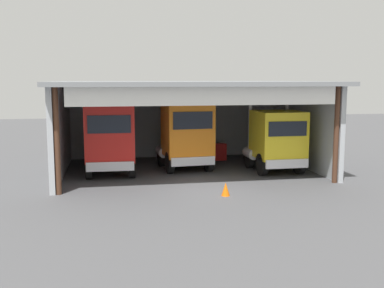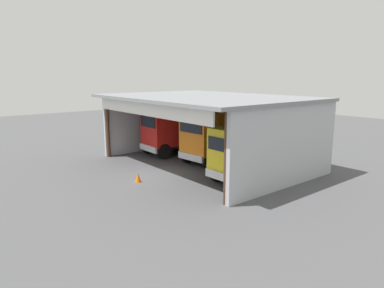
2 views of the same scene
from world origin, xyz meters
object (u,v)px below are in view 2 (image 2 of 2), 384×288
Objects in this scene: truck_orange_center_right_bay at (205,136)px; truck_yellow_center_left_bay at (240,154)px; truck_red_left_bay at (164,131)px; tool_cart at (259,157)px; traffic_cone at (138,177)px; oil_drum at (260,157)px.

truck_orange_center_right_bay reaches higher than truck_yellow_center_left_bay.
truck_yellow_center_left_bay reaches higher than truck_red_left_bay.
tool_cart reaches higher than traffic_cone.
tool_cart is (0.17, -0.32, 0.03)m from oil_drum.
truck_yellow_center_left_bay is at bearing 176.47° from truck_red_left_bay.
truck_yellow_center_left_bay is at bearing 49.07° from traffic_cone.
truck_red_left_bay is 7.12m from traffic_cone.
oil_drum is 1.67× the size of traffic_cone.
traffic_cone is at bearing 48.63° from truck_yellow_center_left_bay.
truck_orange_center_right_bay is 3.98m from tool_cart.
truck_red_left_bay is 4.04m from truck_orange_center_right_bay.
truck_red_left_bay is at bearing -151.88° from tool_cart.
truck_orange_center_right_bay is 4.74× the size of tool_cart.
tool_cart is 1.79× the size of traffic_cone.
truck_yellow_center_left_bay is 4.69× the size of oil_drum.
truck_yellow_center_left_bay reaches higher than traffic_cone.
truck_yellow_center_left_bay is at bearing -63.53° from oil_drum.
oil_drum is 9.00m from traffic_cone.
traffic_cone is (-3.80, -4.39, -1.46)m from truck_yellow_center_left_bay.
traffic_cone is (4.70, -5.10, -1.60)m from truck_red_left_bay.
truck_yellow_center_left_bay is 4.38× the size of tool_cart.
truck_yellow_center_left_bay is 5.16m from oil_drum.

